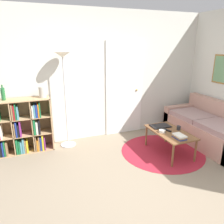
% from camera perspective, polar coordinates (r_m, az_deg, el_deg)
% --- Properties ---
extents(ground_plane, '(14.00, 14.00, 0.00)m').
position_cam_1_polar(ground_plane, '(3.11, 11.45, -21.57)').
color(ground_plane, gray).
extents(wall_back, '(7.67, 0.11, 2.60)m').
position_cam_1_polar(wall_back, '(4.56, -2.93, 9.18)').
color(wall_back, silver).
rests_on(wall_back, ground_plane).
extents(rug, '(1.53, 1.53, 0.01)m').
position_cam_1_polar(rug, '(4.28, 12.97, -9.99)').
color(rug, maroon).
rests_on(rug, ground_plane).
extents(bookshelf, '(1.03, 0.34, 1.00)m').
position_cam_1_polar(bookshelf, '(4.33, -22.92, -3.91)').
color(bookshelf, tan).
rests_on(bookshelf, ground_plane).
extents(floor_lamp, '(0.30, 0.30, 1.81)m').
position_cam_1_polar(floor_lamp, '(4.10, -12.56, 10.51)').
color(floor_lamp, '#B7B7BC').
rests_on(floor_lamp, ground_plane).
extents(couch, '(0.85, 1.86, 0.83)m').
position_cam_1_polar(couch, '(4.86, 24.26, -4.04)').
color(couch, tan).
rests_on(couch, ground_plane).
extents(coffee_table, '(0.54, 0.94, 0.43)m').
position_cam_1_polar(coffee_table, '(4.10, 14.86, -5.51)').
color(coffee_table, brown).
rests_on(coffee_table, ground_plane).
extents(laptop, '(0.36, 0.25, 0.02)m').
position_cam_1_polar(laptop, '(4.28, 12.49, -3.59)').
color(laptop, black).
rests_on(laptop, coffee_table).
extents(bowl, '(0.12, 0.12, 0.05)m').
position_cam_1_polar(bowl, '(4.01, 12.99, -4.89)').
color(bowl, silver).
rests_on(bowl, coffee_table).
extents(book_stack_on_table, '(0.15, 0.23, 0.07)m').
position_cam_1_polar(book_stack_on_table, '(3.83, 17.21, -6.13)').
color(book_stack_on_table, navy).
rests_on(book_stack_on_table, coffee_table).
extents(cup, '(0.07, 0.07, 0.08)m').
position_cam_1_polar(cup, '(4.18, 17.01, -4.01)').
color(cup, '#28282D').
rests_on(cup, coffee_table).
extents(remote, '(0.09, 0.16, 0.02)m').
position_cam_1_polar(remote, '(4.10, 14.24, -4.62)').
color(remote, black).
rests_on(remote, coffee_table).
extents(bottle_right, '(0.07, 0.07, 0.27)m').
position_cam_1_polar(bottle_right, '(4.20, -26.58, 4.26)').
color(bottle_right, '#236633').
rests_on(bottle_right, bookshelf).
extents(vase_on_shelf, '(0.13, 0.13, 0.20)m').
position_cam_1_polar(vase_on_shelf, '(4.16, -17.71, 4.98)').
color(vase_on_shelf, '#B7B2A8').
rests_on(vase_on_shelf, bookshelf).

